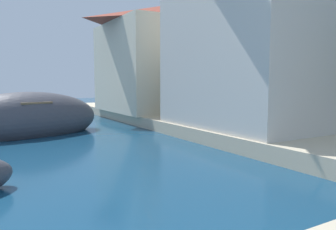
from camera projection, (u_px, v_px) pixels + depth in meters
name	position (u px, v px, depth m)	size (l,w,h in m)	color
moored_boat_5	(28.00, 120.00, 13.58)	(6.66, 4.10, 2.31)	#3F3F47
waterfront_building_main	(263.00, 22.00, 12.71)	(6.13, 6.47, 7.86)	beige
waterfront_building_annex	(163.00, 58.00, 19.61)	(6.89, 6.74, 6.17)	beige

